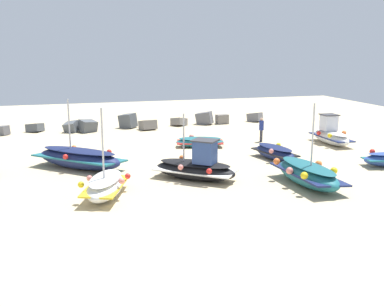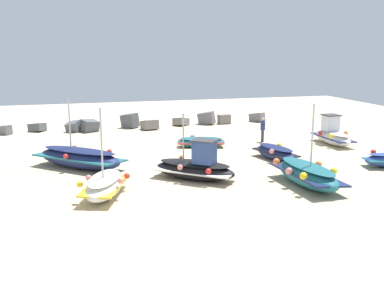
{
  "view_description": "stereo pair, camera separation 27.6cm",
  "coord_description": "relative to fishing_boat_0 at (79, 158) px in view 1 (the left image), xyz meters",
  "views": [
    {
      "loc": [
        -6.24,
        -27.39,
        6.41
      ],
      "look_at": [
        0.6,
        -4.02,
        0.9
      ],
      "focal_mm": 44.62,
      "sensor_mm": 36.0,
      "label": 1
    },
    {
      "loc": [
        -5.97,
        -27.46,
        6.41
      ],
      "look_at": [
        0.6,
        -4.02,
        0.9
      ],
      "focal_mm": 44.62,
      "sensor_mm": 36.0,
      "label": 2
    }
  ],
  "objects": [
    {
      "name": "fishing_boat_0",
      "position": [
        0.0,
        0.0,
        0.0
      ],
      "size": [
        5.09,
        5.03,
        3.74
      ],
      "rotation": [
        0.0,
        0.0,
        5.51
      ],
      "color": "navy",
      "rests_on": "ground_plane"
    },
    {
      "name": "fishing_boat_5",
      "position": [
        7.83,
        3.43,
        -0.24
      ],
      "size": [
        3.28,
        1.91,
        0.77
      ],
      "rotation": [
        0.0,
        0.0,
        2.87
      ],
      "color": "#1E6670",
      "rests_on": "ground_plane"
    },
    {
      "name": "fishing_boat_7",
      "position": [
        0.81,
        -5.38,
        -0.08
      ],
      "size": [
        2.54,
        3.84,
        3.93
      ],
      "rotation": [
        0.0,
        0.0,
        1.22
      ],
      "color": "white",
      "rests_on": "ground_plane"
    },
    {
      "name": "fishing_boat_9",
      "position": [
        5.37,
        -3.83,
        0.04
      ],
      "size": [
        4.15,
        3.86,
        3.26
      ],
      "rotation": [
        0.0,
        0.0,
        5.57
      ],
      "color": "black",
      "rests_on": "ground_plane"
    },
    {
      "name": "ground_plane",
      "position": [
        5.08,
        1.95,
        -0.58
      ],
      "size": [
        56.18,
        56.18,
        0.0
      ],
      "primitive_type": "plane",
      "color": "#C6B289"
    },
    {
      "name": "fishing_boat_4",
      "position": [
        10.08,
        -6.3,
        -0.01
      ],
      "size": [
        2.31,
        4.61,
        3.96
      ],
      "rotation": [
        0.0,
        0.0,
        1.6
      ],
      "color": "#1E6670",
      "rests_on": "ground_plane"
    },
    {
      "name": "fishing_boat_1",
      "position": [
        16.51,
        1.98,
        0.04
      ],
      "size": [
        1.79,
        3.87,
        1.96
      ],
      "rotation": [
        0.0,
        0.0,
        1.56
      ],
      "color": "white",
      "rests_on": "ground_plane"
    },
    {
      "name": "person_walking",
      "position": [
        12.36,
        3.94,
        0.38
      ],
      "size": [
        0.32,
        0.32,
        1.66
      ],
      "rotation": [
        0.0,
        0.0,
        6.19
      ],
      "color": "#2D2D38",
      "rests_on": "ground_plane"
    },
    {
      "name": "breakwater_rocks",
      "position": [
        5.7,
        11.79,
        -0.16
      ],
      "size": [
        21.67,
        2.97,
        1.35
      ],
      "color": "slate",
      "rests_on": "ground_plane"
    },
    {
      "name": "fishing_boat_2",
      "position": [
        10.95,
        -1.07,
        -0.15
      ],
      "size": [
        1.78,
        3.41,
        0.82
      ],
      "rotation": [
        0.0,
        0.0,
        1.76
      ],
      "color": "navy",
      "rests_on": "ground_plane"
    }
  ]
}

